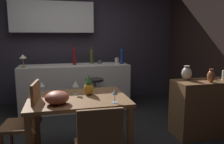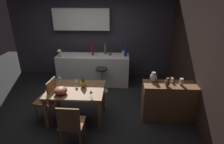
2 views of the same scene
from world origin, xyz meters
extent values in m
plane|color=black|center=(0.00, 0.00, 0.00)|extent=(9.00, 9.00, 0.00)
cube|color=#38333D|center=(0.00, 2.10, 1.30)|extent=(5.20, 0.10, 2.60)
cube|color=white|center=(-0.30, 1.98, 1.85)|extent=(1.70, 0.32, 0.64)
cube|color=#33231E|center=(2.55, 0.30, 1.30)|extent=(0.10, 4.40, 2.60)
cube|color=brown|center=(-0.01, -0.41, 0.72)|extent=(1.17, 0.87, 0.04)
cube|color=brown|center=(-0.55, -0.03, 0.35)|extent=(0.06, 0.06, 0.70)
cube|color=brown|center=(0.52, -0.03, 0.35)|extent=(0.06, 0.06, 0.70)
cube|color=brown|center=(0.52, -0.79, 0.35)|extent=(0.06, 0.06, 0.70)
cube|color=silver|center=(0.09, 1.35, 0.45)|extent=(2.10, 0.60, 0.90)
cube|color=brown|center=(1.95, -0.25, 0.41)|extent=(1.10, 0.44, 0.82)
cube|color=brown|center=(-0.67, -0.46, 0.47)|extent=(0.44, 0.44, 0.04)
cube|color=brown|center=(-0.49, -0.48, 0.71)|extent=(0.07, 0.38, 0.49)
cylinder|color=brown|center=(-0.81, -0.28, 0.22)|extent=(0.04, 0.04, 0.45)
cylinder|color=brown|center=(-0.49, -0.32, 0.22)|extent=(0.04, 0.04, 0.45)
cube|color=brown|center=(0.08, -1.34, 0.68)|extent=(0.38, 0.04, 0.43)
cylinder|color=#262323|center=(0.39, 0.83, 0.69)|extent=(0.32, 0.32, 0.04)
cylinder|color=silver|center=(0.39, 0.83, 0.34)|extent=(0.04, 0.04, 0.67)
cylinder|color=silver|center=(0.39, 0.83, 0.01)|extent=(0.34, 0.34, 0.03)
cylinder|color=silver|center=(-0.44, -0.09, 0.74)|extent=(0.06, 0.06, 0.00)
cylinder|color=silver|center=(-0.44, -0.09, 0.78)|extent=(0.01, 0.01, 0.08)
cone|color=silver|center=(-0.44, -0.09, 0.85)|extent=(0.08, 0.08, 0.06)
cylinder|color=silver|center=(0.36, -0.73, 0.74)|extent=(0.07, 0.07, 0.00)
cylinder|color=silver|center=(0.36, -0.73, 0.79)|extent=(0.01, 0.01, 0.09)
cone|color=silver|center=(0.36, -0.73, 0.86)|extent=(0.06, 0.06, 0.06)
cylinder|color=silver|center=(-0.03, -0.29, 0.74)|extent=(0.07, 0.07, 0.00)
cylinder|color=silver|center=(-0.03, -0.29, 0.79)|extent=(0.01, 0.01, 0.10)
cone|color=silver|center=(-0.03, -0.29, 0.88)|extent=(0.08, 0.08, 0.08)
ellipsoid|color=gold|center=(0.13, -0.33, 0.81)|extent=(0.13, 0.13, 0.15)
cone|color=#2D6B28|center=(0.13, -0.33, 0.94)|extent=(0.09, 0.09, 0.10)
ellipsoid|color=#9E4C38|center=(-0.26, -0.63, 0.81)|extent=(0.26, 0.26, 0.14)
cylinder|color=maroon|center=(0.09, 1.36, 1.05)|extent=(0.06, 0.06, 0.29)
sphere|color=maroon|center=(0.09, 1.36, 1.19)|extent=(0.06, 0.06, 0.06)
cylinder|color=maroon|center=(0.09, 1.36, 1.25)|extent=(0.03, 0.03, 0.08)
cylinder|color=navy|center=(1.04, 1.33, 1.03)|extent=(0.08, 0.08, 0.26)
sphere|color=navy|center=(1.04, 1.33, 1.16)|extent=(0.08, 0.08, 0.08)
cylinder|color=navy|center=(1.04, 1.33, 1.22)|extent=(0.04, 0.04, 0.08)
cylinder|color=#475623|center=(0.44, 1.49, 1.03)|extent=(0.07, 0.07, 0.25)
sphere|color=#475623|center=(0.44, 1.49, 1.15)|extent=(0.07, 0.07, 0.07)
cylinder|color=#475623|center=(0.44, 1.49, 1.21)|extent=(0.03, 0.03, 0.08)
cylinder|color=beige|center=(0.98, 1.48, 0.95)|extent=(0.09, 0.09, 0.11)
torus|color=beige|center=(1.04, 1.48, 0.96)|extent=(0.05, 0.01, 0.05)
cylinder|color=#515660|center=(0.59, 1.38, 0.94)|extent=(0.07, 0.07, 0.08)
torus|color=#515660|center=(0.64, 1.38, 0.94)|extent=(0.05, 0.01, 0.05)
cylinder|color=#A58447|center=(-0.83, 1.17, 0.91)|extent=(0.08, 0.08, 0.02)
cylinder|color=#A58447|center=(-0.83, 1.17, 1.00)|extent=(0.02, 0.02, 0.15)
cone|color=beige|center=(-0.83, 1.17, 1.11)|extent=(0.13, 0.13, 0.07)
cylinder|color=white|center=(2.00, -0.18, 0.87)|extent=(0.06, 0.06, 0.11)
ellipsoid|color=yellow|center=(2.00, -0.18, 0.94)|extent=(0.01, 0.01, 0.03)
ellipsoid|color=#B26038|center=(1.86, -0.37, 0.90)|extent=(0.11, 0.11, 0.17)
cylinder|color=#B26038|center=(1.86, -0.37, 1.00)|extent=(0.06, 0.06, 0.02)
ellipsoid|color=beige|center=(1.61, -0.14, 0.92)|extent=(0.15, 0.15, 0.19)
cylinder|color=beige|center=(1.61, -0.14, 1.02)|extent=(0.08, 0.08, 0.02)
camera|label=1|loc=(-0.23, -3.03, 1.48)|focal=35.76mm
camera|label=2|loc=(0.91, -3.73, 2.55)|focal=29.41mm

